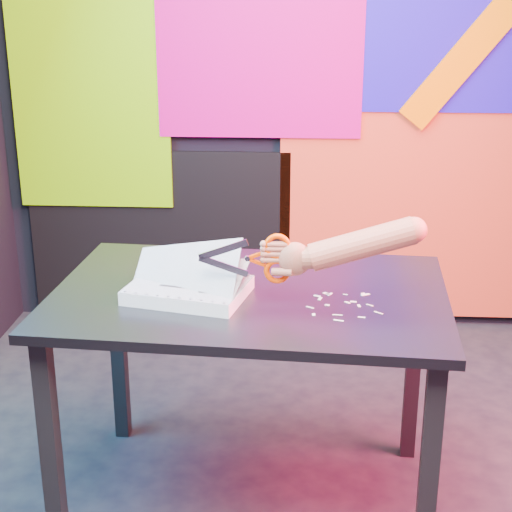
{
  "coord_description": "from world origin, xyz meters",
  "views": [
    {
      "loc": [
        -0.05,
        -2.23,
        1.63
      ],
      "look_at": [
        -0.18,
        -0.03,
        0.87
      ],
      "focal_mm": 55.0,
      "sensor_mm": 36.0,
      "label": 1
    }
  ],
  "objects": [
    {
      "name": "room",
      "position": [
        0.0,
        0.0,
        1.35
      ],
      "size": [
        3.01,
        3.01,
        2.71
      ],
      "color": "black",
      "rests_on": "ground"
    },
    {
      "name": "backdrop",
      "position": [
        0.06,
        1.46,
        0.96
      ],
      "size": [
        2.88,
        0.05,
        2.08
      ],
      "color": "red",
      "rests_on": "ground"
    },
    {
      "name": "work_table",
      "position": [
        -0.2,
        -0.01,
        0.66
      ],
      "size": [
        1.24,
        0.87,
        0.75
      ],
      "rotation": [
        0.0,
        0.0,
        -0.07
      ],
      "color": "#272727",
      "rests_on": "ground"
    },
    {
      "name": "printout_stack",
      "position": [
        -0.38,
        -0.07,
        0.77
      ],
      "size": [
        0.39,
        0.32,
        0.18
      ],
      "rotation": [
        0.0,
        0.0,
        -0.23
      ],
      "color": "white",
      "rests_on": "work_table"
    },
    {
      "name": "scissors",
      "position": [
        -0.13,
        -0.12,
        0.89
      ],
      "size": [
        0.27,
        0.02,
        0.15
      ],
      "rotation": [
        0.0,
        0.0,
        0.01
      ],
      "color": "#999AAD",
      "rests_on": "printout_stack"
    },
    {
      "name": "hand_forearm",
      "position": [
        0.1,
        -0.12,
        0.93
      ],
      "size": [
        0.46,
        0.09,
        0.18
      ],
      "rotation": [
        0.0,
        0.0,
        0.01
      ],
      "color": "#9B4931",
      "rests_on": "work_table"
    },
    {
      "name": "paper_clippings",
      "position": [
        0.08,
        -0.09,
        0.75
      ],
      "size": [
        0.22,
        0.22,
        0.0
      ],
      "color": "silver",
      "rests_on": "work_table"
    }
  ]
}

